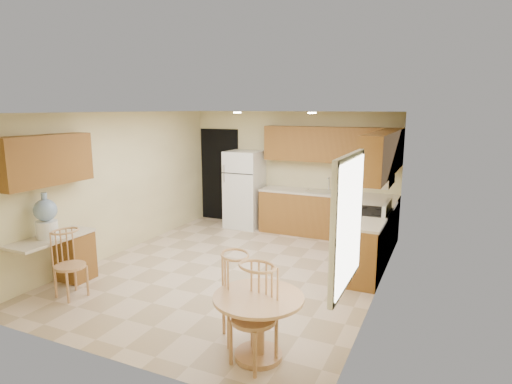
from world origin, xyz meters
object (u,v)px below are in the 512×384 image
at_px(dining_table, 258,318).
at_px(water_crock, 46,218).
at_px(chair_table_b, 249,311).
at_px(chair_desk, 64,259).
at_px(stove, 368,237).
at_px(chair_table_a, 236,291).
at_px(refrigerator, 245,189).

relative_size(dining_table, water_crock, 1.44).
bearing_deg(chair_table_b, chair_desk, 9.09).
height_order(stove, water_crock, water_crock).
distance_m(dining_table, chair_table_a, 0.41).
xyz_separation_m(refrigerator, chair_desk, (-0.60, -4.29, -0.26)).
bearing_deg(chair_table_b, chair_table_a, -30.72).
distance_m(refrigerator, dining_table, 5.07).
height_order(chair_table_b, chair_desk, chair_table_b).
bearing_deg(chair_desk, chair_table_b, 92.88).
xyz_separation_m(chair_desk, water_crock, (-0.45, 0.14, 0.49)).
distance_m(chair_desk, water_crock, 0.68).
distance_m(chair_table_a, chair_table_b, 0.50).
distance_m(dining_table, chair_desk, 2.96).
bearing_deg(chair_desk, refrigerator, -177.23).
xyz_separation_m(stove, chair_table_a, (-0.86, -3.11, 0.14)).
relative_size(refrigerator, dining_table, 1.79).
distance_m(stove, chair_table_a, 3.23).
relative_size(refrigerator, chair_table_b, 1.61).
relative_size(chair_table_a, chair_table_b, 0.97).
bearing_deg(chair_table_a, chair_table_b, 4.01).
height_order(chair_table_b, water_crock, water_crock).
relative_size(refrigerator, stove, 1.53).
bearing_deg(chair_table_b, water_crock, 7.74).
bearing_deg(water_crock, chair_table_b, -9.20).
bearing_deg(chair_table_a, refrigerator, 166.60).
bearing_deg(chair_desk, stove, 142.20).
bearing_deg(water_crock, dining_table, -5.60).
relative_size(stove, chair_table_b, 1.06).
relative_size(chair_table_a, water_crock, 1.55).
bearing_deg(stove, water_crock, -143.28).
bearing_deg(refrigerator, chair_table_a, -65.07).
distance_m(dining_table, chair_table_b, 0.28).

